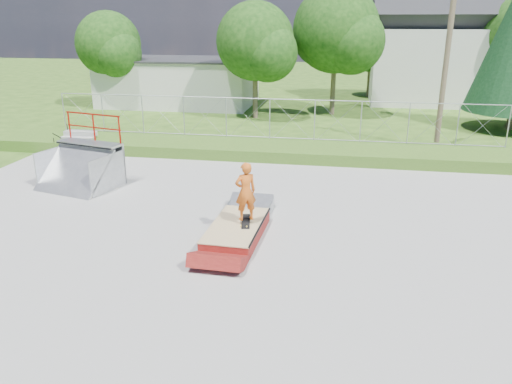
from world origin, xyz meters
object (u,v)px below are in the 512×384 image
quarter_pipe (76,154)px  flat_bank_ramp (249,207)px  skater (246,194)px  grind_box (237,231)px

quarter_pipe → flat_bank_ramp: quarter_pipe is taller
quarter_pipe → skater: bearing=-11.2°
quarter_pipe → skater: size_ratio=1.55×
flat_bank_ramp → quarter_pipe: bearing=168.4°
quarter_pipe → flat_bank_ramp: bearing=1.8°
grind_box → flat_bank_ramp: size_ratio=1.96×
grind_box → skater: size_ratio=1.75×
grind_box → quarter_pipe: (-6.31, 3.20, 1.03)m
flat_bank_ramp → skater: (0.24, -1.72, 1.04)m
flat_bank_ramp → skater: size_ratio=0.89×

